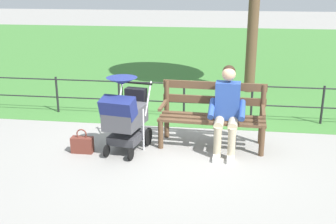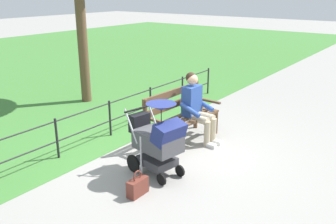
{
  "view_description": "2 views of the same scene",
  "coord_description": "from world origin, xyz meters",
  "px_view_note": "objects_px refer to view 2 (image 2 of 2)",
  "views": [
    {
      "loc": [
        -0.73,
        5.89,
        2.45
      ],
      "look_at": [
        0.08,
        0.23,
        0.61
      ],
      "focal_mm": 43.8,
      "sensor_mm": 36.0,
      "label": 1
    },
    {
      "loc": [
        4.64,
        3.44,
        2.7
      ],
      "look_at": [
        0.0,
        0.04,
        0.75
      ],
      "focal_mm": 39.15,
      "sensor_mm": 36.0,
      "label": 2
    }
  ],
  "objects_px": {
    "park_bench": "(180,114)",
    "person_on_bench": "(197,106)",
    "stroller": "(158,138)",
    "handbag": "(138,186)"
  },
  "relations": [
    {
      "from": "person_on_bench",
      "to": "park_bench",
      "type": "bearing_deg",
      "value": -46.45
    },
    {
      "from": "park_bench",
      "to": "handbag",
      "type": "height_order",
      "value": "park_bench"
    },
    {
      "from": "handbag",
      "to": "park_bench",
      "type": "bearing_deg",
      "value": -162.25
    },
    {
      "from": "stroller",
      "to": "handbag",
      "type": "relative_size",
      "value": 3.11
    },
    {
      "from": "person_on_bench",
      "to": "handbag",
      "type": "relative_size",
      "value": 3.45
    },
    {
      "from": "person_on_bench",
      "to": "stroller",
      "type": "relative_size",
      "value": 1.11
    },
    {
      "from": "park_bench",
      "to": "handbag",
      "type": "bearing_deg",
      "value": 17.75
    },
    {
      "from": "person_on_bench",
      "to": "stroller",
      "type": "bearing_deg",
      "value": 9.69
    },
    {
      "from": "park_bench",
      "to": "person_on_bench",
      "type": "height_order",
      "value": "person_on_bench"
    },
    {
      "from": "park_bench",
      "to": "stroller",
      "type": "height_order",
      "value": "stroller"
    }
  ]
}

